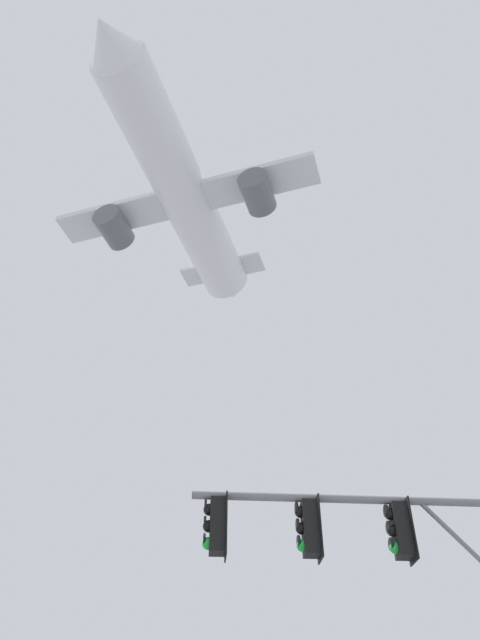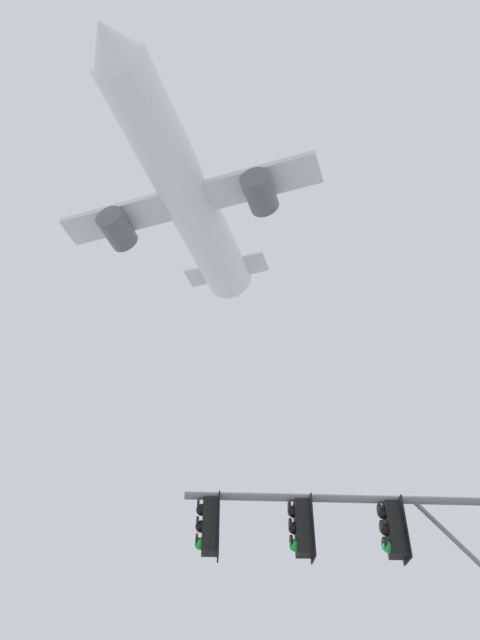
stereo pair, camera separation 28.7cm
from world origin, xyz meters
name	(u,v)px [view 1 (the left image)]	position (x,y,z in m)	size (l,w,h in m)	color
signal_pole_near	(398,572)	(2.76, 6.66, 4.61)	(5.72, 0.66, 5.96)	slate
airplane	(182,190)	(-3.92, 24.68, 36.12)	(19.49, 25.23, 6.98)	white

